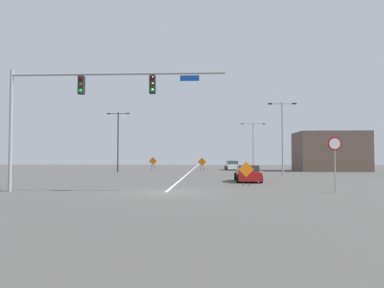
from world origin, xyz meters
TOP-DOWN VIEW (x-y plane):
  - ground at (0.00, 0.00)m, footprint 134.14×134.14m
  - road_centre_stripe at (0.00, 37.26)m, footprint 0.16×74.52m
  - traffic_signal_assembly at (-4.97, -0.01)m, footprint 12.61×0.44m
  - stop_sign at (9.56, 0.20)m, footprint 0.76×0.07m
  - street_lamp_mid_right at (-9.59, 25.98)m, footprint 3.04×0.24m
  - street_lamp_far_left at (10.25, 17.14)m, footprint 2.97×0.24m
  - street_lamp_far_right at (10.13, 39.81)m, footprint 4.16×0.24m
  - construction_sign_left_shoulder at (5.04, 4.44)m, footprint 1.08×0.18m
  - construction_sign_median_near at (-5.92, 32.43)m, footprint 1.22×0.29m
  - construction_sign_right_lane at (1.55, 29.32)m, footprint 1.20×0.21m
  - car_red_far at (5.62, 8.61)m, footprint 2.06×4.29m
  - car_white_distant at (6.06, 33.35)m, footprint 2.11×4.18m
  - roadside_building_east at (19.64, 30.10)m, footprint 9.27×6.35m

SIDE VIEW (x-z plane):
  - ground at x=0.00m, z-range 0.00..0.00m
  - road_centre_stripe at x=0.00m, z-range 0.00..0.01m
  - car_red_far at x=5.62m, z-range -0.04..1.31m
  - car_white_distant at x=6.06m, z-range -0.05..1.36m
  - construction_sign_left_shoulder at x=5.04m, z-range 0.21..1.90m
  - construction_sign_right_lane at x=1.55m, z-range 0.25..2.14m
  - construction_sign_median_near at x=-5.92m, z-range 0.26..2.24m
  - stop_sign at x=9.56m, z-range 0.63..3.77m
  - roadside_building_east at x=19.64m, z-range 0.00..5.49m
  - street_lamp_far_left at x=10.25m, z-range 0.70..8.47m
  - street_lamp_mid_right at x=-9.59m, z-range 0.71..8.64m
  - street_lamp_far_right at x=10.13m, z-range 0.79..8.58m
  - traffic_signal_assembly at x=-4.97m, z-range 1.91..9.05m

